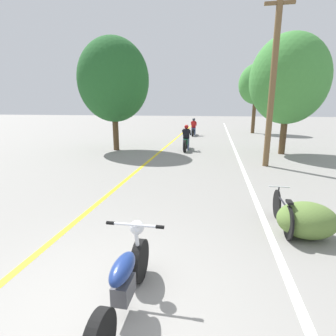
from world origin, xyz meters
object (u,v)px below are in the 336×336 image
object	(u,v)px
roadside_tree_right_near	(289,80)
roadside_tree_left	(113,80)
motorcycle_foreground	(125,282)
motorcycle_rider_lead	(186,141)
utility_pole	(273,80)
motorcycle_rider_far	(194,129)
bicycle_parked	(282,211)
roadside_tree_right_far	(256,84)

from	to	relation	value
roadside_tree_right_near	roadside_tree_left	size ratio (longest dim) A/B	0.98
motorcycle_foreground	motorcycle_rider_lead	xyz separation A→B (m)	(-0.60, 12.14, 0.12)
roadside_tree_right_near	motorcycle_rider_lead	size ratio (longest dim) A/B	2.93
utility_pole	motorcycle_foreground	xyz separation A→B (m)	(-3.16, -8.76, -3.06)
motorcycle_rider_far	roadside_tree_left	bearing A→B (deg)	-114.90
roadside_tree_left	motorcycle_rider_far	world-z (taller)	roadside_tree_left
motorcycle_rider_lead	motorcycle_rider_far	xyz separation A→B (m)	(-0.21, 7.45, 0.00)
bicycle_parked	roadside_tree_left	bearing A→B (deg)	128.79
roadside_tree_right_near	motorcycle_rider_lead	bearing A→B (deg)	176.91
roadside_tree_right_near	motorcycle_rider_far	size ratio (longest dim) A/B	2.87
roadside_tree_right_far	motorcycle_foreground	world-z (taller)	roadside_tree_right_far
roadside_tree_right_near	bicycle_parked	distance (m)	9.88
roadside_tree_left	motorcycle_rider_far	bearing A→B (deg)	65.10
roadside_tree_right_near	roadside_tree_left	bearing A→B (deg)	-177.81
motorcycle_rider_lead	motorcycle_rider_far	distance (m)	7.46
motorcycle_rider_lead	motorcycle_rider_far	bearing A→B (deg)	91.59
roadside_tree_right_far	roadside_tree_left	world-z (taller)	roadside_tree_left
roadside_tree_right_far	motorcycle_rider_far	distance (m)	7.02
roadside_tree_right_near	motorcycle_rider_far	distance (m)	9.90
utility_pole	motorcycle_foreground	world-z (taller)	utility_pole
utility_pole	roadside_tree_right_near	world-z (taller)	utility_pole
roadside_tree_right_far	motorcycle_rider_lead	xyz separation A→B (m)	(-4.97, -10.37, -3.73)
utility_pole	roadside_tree_left	size ratio (longest dim) A/B	1.12
roadside_tree_left	motorcycle_rider_lead	world-z (taller)	roadside_tree_left
utility_pole	motorcycle_foreground	distance (m)	9.80
bicycle_parked	motorcycle_rider_far	bearing A→B (deg)	100.98
motorcycle_rider_lead	motorcycle_rider_far	size ratio (longest dim) A/B	0.98
utility_pole	bicycle_parked	xyz separation A→B (m)	(-0.71, -5.96, -3.13)
utility_pole	roadside_tree_right_far	xyz separation A→B (m)	(1.22, 13.75, 0.79)
utility_pole	motorcycle_rider_lead	size ratio (longest dim) A/B	3.35
roadside_tree_right_far	motorcycle_rider_lead	distance (m)	12.09
motorcycle_rider_lead	roadside_tree_right_far	bearing A→B (deg)	64.39
roadside_tree_right_far	motorcycle_foreground	bearing A→B (deg)	-101.00
bicycle_parked	roadside_tree_right_far	bearing A→B (deg)	84.43
motorcycle_foreground	motorcycle_rider_lead	bearing A→B (deg)	92.81
roadside_tree_right_far	roadside_tree_left	xyz separation A→B (m)	(-8.93, -11.00, -0.46)
roadside_tree_right_far	motorcycle_foreground	distance (m)	23.26
motorcycle_rider_far	roadside_tree_right_far	bearing A→B (deg)	29.42
bicycle_parked	roadside_tree_right_near	bearing A→B (deg)	77.30
roadside_tree_left	bicycle_parked	bearing A→B (deg)	-51.21
roadside_tree_left	bicycle_parked	xyz separation A→B (m)	(7.00, -8.71, -3.46)
utility_pole	roadside_tree_left	xyz separation A→B (m)	(-7.71, 2.76, 0.33)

